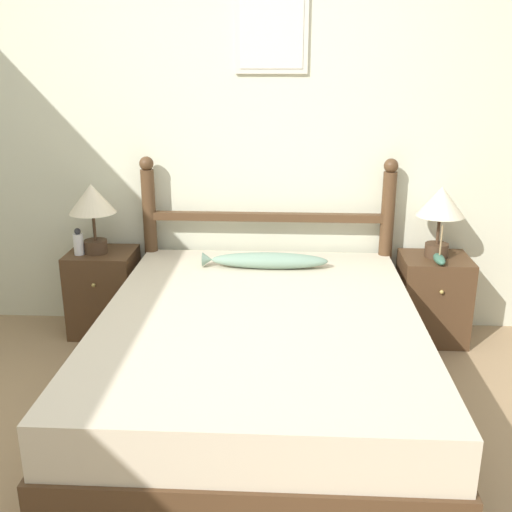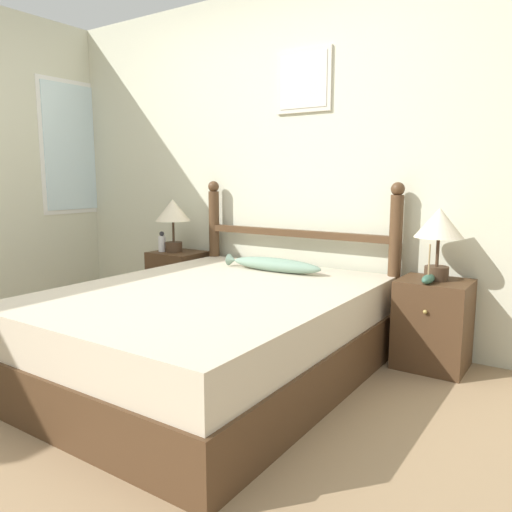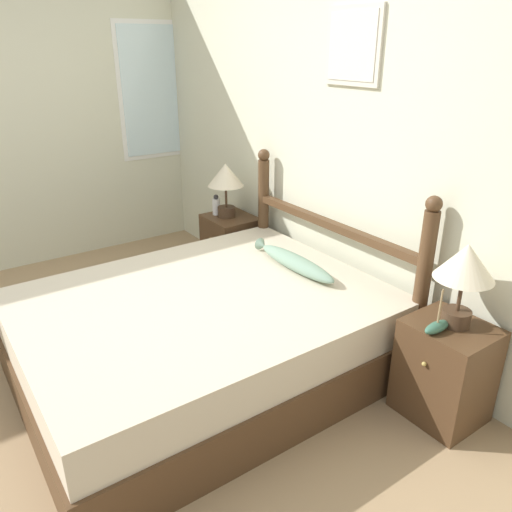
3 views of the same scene
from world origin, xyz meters
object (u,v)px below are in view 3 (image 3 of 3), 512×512
nightstand_left (231,248)px  fish_pillow (294,262)px  bottle (216,206)px  table_lamp_right (465,268)px  bed (204,335)px  model_boat (437,326)px  nightstand_right (445,371)px  table_lamp_left (226,179)px

nightstand_left → fish_pillow: fish_pillow is taller
nightstand_left → bottle: bearing=-152.0°
table_lamp_right → fish_pillow: 1.10m
bottle → bed: bearing=-34.2°
model_boat → fish_pillow: model_boat is taller
nightstand_left → nightstand_right: bearing=0.0°
fish_pillow → nightstand_left: bearing=170.3°
nightstand_left → model_boat: bearing=-3.2°
bed → model_boat: size_ratio=8.79×
nightstand_right → bottle: bottle is taller
bottle → model_boat: model_boat is taller
table_lamp_left → table_lamp_right: (2.13, 0.04, 0.00)m
bottle → fish_pillow: (1.18, -0.12, -0.05)m
table_lamp_right → bottle: size_ratio=2.57×
table_lamp_left → fish_pillow: 1.13m
nightstand_right → bed: bearing=-140.9°
nightstand_left → table_lamp_left: 0.59m
table_lamp_right → bottle: 2.23m
bed → model_boat: model_boat is taller
bottle → model_boat: bearing=-1.4°
table_lamp_right → model_boat: size_ratio=1.89×
nightstand_right → fish_pillow: fish_pillow is taller
table_lamp_left → table_lamp_right: same height
table_lamp_left → model_boat: table_lamp_left is taller
table_lamp_left → fish_pillow: table_lamp_left is taller
table_lamp_left → bed: bearing=-37.9°
table_lamp_left → nightstand_left: bearing=44.1°
nightstand_left → table_lamp_left: bearing=-135.9°
bed → nightstand_left: (-1.05, 0.86, 0.02)m
nightstand_right → fish_pillow: 1.10m
table_lamp_right → fish_pillow: (-1.04, -0.20, -0.30)m
bed → bottle: (-1.17, 0.79, 0.37)m
bottle → model_boat: size_ratio=0.73×
bed → bottle: size_ratio=11.98×
nightstand_left → table_lamp_right: size_ratio=1.25×
table_lamp_left → bottle: bearing=-156.7°
table_lamp_left → bottle: 0.26m
bed → table_lamp_right: 1.50m
nightstand_right → table_lamp_right: table_lamp_right is taller
bed → fish_pillow: fish_pillow is taller
fish_pillow → model_boat: bearing=3.7°
table_lamp_left → fish_pillow: bearing=-8.5°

